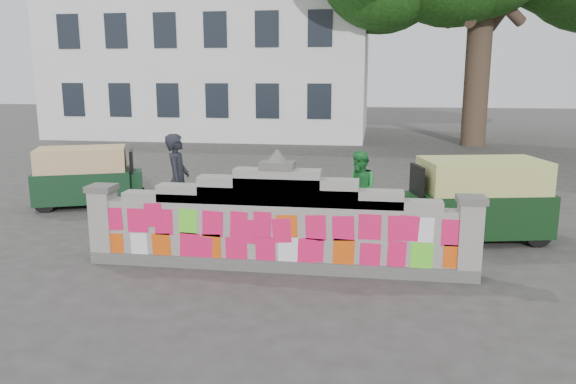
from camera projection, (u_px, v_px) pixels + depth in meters
The scene contains 8 objects.
ground at pixel (278, 269), 9.29m from camera, with size 100.00×100.00×0.00m, color #383533.
parapet_wall at pixel (277, 225), 9.13m from camera, with size 6.48×0.44×2.01m.
building at pixel (220, 59), 30.79m from camera, with size 16.00×10.00×8.90m.
cyclist_bike at pixel (179, 212), 10.92m from camera, with size 0.71×2.04×1.07m, color black.
cyclist_rider at pixel (179, 193), 10.84m from camera, with size 0.66×0.43×1.82m, color black.
pedestrian at pixel (360, 190), 11.63m from camera, with size 0.79×0.62×1.63m, color #258A3A.
rickshaw_left at pixel (86, 176), 13.67m from camera, with size 2.67×1.97×1.44m.
rickshaw_right at pixel (477, 198), 10.82m from camera, with size 2.94×1.82×1.58m.
Camera 1 is at (1.51, -8.71, 3.14)m, focal length 35.00 mm.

